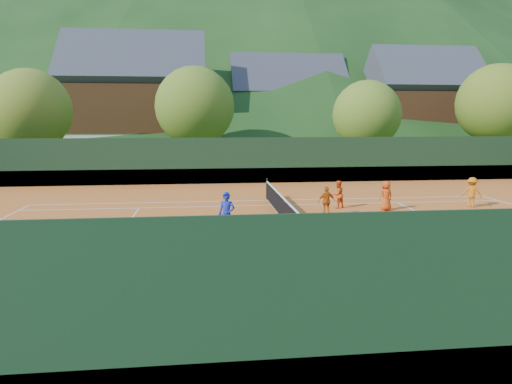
{
  "coord_description": "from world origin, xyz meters",
  "views": [
    {
      "loc": [
        -3.22,
        -17.69,
        4.24
      ],
      "look_at": [
        -1.25,
        0.0,
        1.36
      ],
      "focal_mm": 32.0,
      "sensor_mm": 36.0,
      "label": 1
    }
  ],
  "objects": [
    {
      "name": "court_lines",
      "position": [
        0.0,
        0.0,
        0.02
      ],
      "size": [
        23.83,
        11.03,
        0.0
      ],
      "color": "white",
      "rests_on": "clay_court"
    },
    {
      "name": "tennis_ball_11",
      "position": [
        -7.64,
        -6.98,
        0.05
      ],
      "size": [
        0.07,
        0.07,
        0.07
      ],
      "primitive_type": "sphere",
      "color": "#B9DC24",
      "rests_on": "clay_court"
    },
    {
      "name": "tennis_ball_0",
      "position": [
        4.01,
        -7.76,
        0.05
      ],
      "size": [
        0.07,
        0.07,
        0.07
      ],
      "primitive_type": "sphere",
      "color": "#B9DC24",
      "rests_on": "clay_court"
    },
    {
      "name": "chalet_left",
      "position": [
        -10.0,
        30.0,
        5.65
      ],
      "size": [
        13.8,
        9.93,
        12.92
      ],
      "color": "beige",
      "rests_on": "ground"
    },
    {
      "name": "tennis_ball_2",
      "position": [
        2.07,
        -5.55,
        0.05
      ],
      "size": [
        0.07,
        0.07,
        0.07
      ],
      "primitive_type": "sphere",
      "color": "#B9DC24",
      "rests_on": "clay_court"
    },
    {
      "name": "mountain_far_right",
      "position": [
        90.0,
        150.0,
        47.5
      ],
      "size": [
        260.0,
        260.0,
        95.0
      ],
      "primitive_type": "cone",
      "color": "#163613",
      "rests_on": "ground"
    },
    {
      "name": "tennis_ball_15",
      "position": [
        -2.52,
        -2.85,
        0.05
      ],
      "size": [
        0.07,
        0.07,
        0.07
      ],
      "primitive_type": "sphere",
      "color": "#B9DC24",
      "rests_on": "clay_court"
    },
    {
      "name": "chalet_right",
      "position": [
        20.0,
        30.0,
        5.26
      ],
      "size": [
        11.5,
        8.82,
        11.91
      ],
      "color": "beige",
      "rests_on": "ground"
    },
    {
      "name": "tennis_ball_8",
      "position": [
        -5.32,
        -7.54,
        0.05
      ],
      "size": [
        0.07,
        0.07,
        0.07
      ],
      "primitive_type": "sphere",
      "color": "#B9DC24",
      "rests_on": "clay_court"
    },
    {
      "name": "tennis_ball_4",
      "position": [
        -4.68,
        -3.84,
        0.05
      ],
      "size": [
        0.07,
        0.07,
        0.07
      ],
      "primitive_type": "sphere",
      "color": "#B9DC24",
      "rests_on": "clay_court"
    },
    {
      "name": "tennis_ball_10",
      "position": [
        -6.01,
        -1.91,
        0.05
      ],
      "size": [
        0.07,
        0.07,
        0.07
      ],
      "primitive_type": "sphere",
      "color": "#B9DC24",
      "rests_on": "clay_court"
    },
    {
      "name": "tennis_ball_16",
      "position": [
        -7.21,
        -2.76,
        0.05
      ],
      "size": [
        0.07,
        0.07,
        0.07
      ],
      "primitive_type": "sphere",
      "color": "#B9DC24",
      "rests_on": "clay_court"
    },
    {
      "name": "tennis_ball_14",
      "position": [
        -4.23,
        -5.88,
        0.05
      ],
      "size": [
        0.07,
        0.07,
        0.07
      ],
      "primitive_type": "sphere",
      "color": "#B9DC24",
      "rests_on": "clay_court"
    },
    {
      "name": "student_c",
      "position": [
        5.06,
        2.29,
        0.71
      ],
      "size": [
        0.77,
        0.61,
        1.38
      ],
      "primitive_type": "imported",
      "rotation": [
        0.0,
        0.0,
        3.42
      ],
      "color": "#D94C13",
      "rests_on": "clay_court"
    },
    {
      "name": "tree_d",
      "position": [
        22.0,
        20.0,
        5.52
      ],
      "size": [
        6.8,
        6.8,
        8.93
      ],
      "color": "#41271A",
      "rests_on": "ground"
    },
    {
      "name": "tennis_ball_18",
      "position": [
        -8.62,
        -1.52,
        0.05
      ],
      "size": [
        0.07,
        0.07,
        0.07
      ],
      "primitive_type": "sphere",
      "color": "#B9DC24",
      "rests_on": "clay_court"
    },
    {
      "name": "ground",
      "position": [
        0.0,
        0.0,
        0.0
      ],
      "size": [
        400.0,
        400.0,
        0.0
      ],
      "primitive_type": "plane",
      "color": "#2F4D18",
      "rests_on": "ground"
    },
    {
      "name": "tree_b",
      "position": [
        -4.0,
        20.0,
        5.19
      ],
      "size": [
        6.4,
        6.4,
        8.4
      ],
      "color": "#402719",
      "rests_on": "ground"
    },
    {
      "name": "tennis_ball_1",
      "position": [
        -4.2,
        -6.4,
        0.05
      ],
      "size": [
        0.07,
        0.07,
        0.07
      ],
      "primitive_type": "sphere",
      "color": "#B9DC24",
      "rests_on": "clay_court"
    },
    {
      "name": "perimeter_fence",
      "position": [
        0.0,
        0.0,
        1.27
      ],
      "size": [
        40.4,
        24.24,
        3.0
      ],
      "color": "black",
      "rests_on": "clay_court"
    },
    {
      "name": "tennis_net",
      "position": [
        0.0,
        0.0,
        0.52
      ],
      "size": [
        0.1,
        12.07,
        1.1
      ],
      "color": "black",
      "rests_on": "clay_court"
    },
    {
      "name": "student_d",
      "position": [
        9.45,
        2.59,
        0.74
      ],
      "size": [
        1.07,
        0.86,
        1.44
      ],
      "primitive_type": "imported",
      "rotation": [
        0.0,
        0.0,
        2.73
      ],
      "color": "orange",
      "rests_on": "clay_court"
    },
    {
      "name": "coach",
      "position": [
        -2.5,
        -1.78,
        0.85
      ],
      "size": [
        0.7,
        0.56,
        1.65
      ],
      "primitive_type": "imported",
      "rotation": [
        0.0,
        0.0,
        -0.32
      ],
      "color": "#172698",
      "rests_on": "clay_court"
    },
    {
      "name": "chalet_mid",
      "position": [
        6.0,
        34.0,
        4.99
      ],
      "size": [
        12.65,
        8.82,
        11.45
      ],
      "color": "beige",
      "rests_on": "ground"
    },
    {
      "name": "tennis_ball_7",
      "position": [
        5.15,
        -5.82,
        0.05
      ],
      "size": [
        0.07,
        0.07,
        0.07
      ],
      "primitive_type": "sphere",
      "color": "#B9DC24",
      "rests_on": "clay_court"
    },
    {
      "name": "tree_a",
      "position": [
        -16.0,
        18.0,
        4.87
      ],
      "size": [
        6.0,
        6.0,
        7.88
      ],
      "color": "#432C1B",
      "rests_on": "ground"
    },
    {
      "name": "student_b",
      "position": [
        2.0,
        1.39,
        0.67
      ],
      "size": [
        0.8,
        0.4,
        1.31
      ],
      "primitive_type": "imported",
      "rotation": [
        0.0,
        0.0,
        3.25
      ],
      "color": "#D36112",
      "rests_on": "clay_court"
    },
    {
      "name": "tennis_ball_9",
      "position": [
        -3.1,
        -3.59,
        0.05
      ],
      "size": [
        0.07,
        0.07,
        0.07
      ],
      "primitive_type": "sphere",
      "color": "#B9DC24",
      "rests_on": "clay_court"
    },
    {
      "name": "tennis_ball_6",
      "position": [
        -8.44,
        -3.54,
        0.05
      ],
      "size": [
        0.07,
        0.07,
        0.07
      ],
      "primitive_type": "sphere",
      "color": "#B9DC24",
      "rests_on": "clay_court"
    },
    {
      "name": "student_a",
      "position": [
        3.01,
        3.09,
        0.67
      ],
      "size": [
        0.79,
        0.72,
        1.31
      ],
      "primitive_type": "imported",
      "rotation": [
        0.0,
        0.0,
        3.57
      ],
      "color": "#FC5B16",
      "rests_on": "clay_court"
    },
    {
      "name": "ball_hopper",
      "position": [
        -8.01,
        -3.69,
        0.77
      ],
      "size": [
        0.57,
        0.57,
        1.0
      ],
      "color": "black",
      "rests_on": "clay_court"
    },
    {
      "name": "tree_c",
      "position": [
        10.0,
        19.0,
        4.54
      ],
      "size": [
        5.6,
        5.6,
        7.35
      ],
      "color": "#3E2818",
      "rests_on": "ground"
    },
    {
      "name": "tennis_ball_17",
      "position": [
        -6.49,
        -7.01,
        0.05
      ],
      "size": [
        0.07,
        0.07,
        0.07
      ],
      "primitive_type": "sphere",
      "color": "#B9DC24",
      "rests_on": "clay_court"
    },
    {
      "name": "clay_court",
      "position": [
        0.0,
        0.0,
        0.01
      ],
      "size": [
        40.0,
        24.0,
        0.02
      ],
      "primitive_type": "cube",
      "color": "#C75F20",
      "rests_on": "ground"
    },
    {
      "name": "tennis_ball_3",
      "position": [
        -7.63,
        -6.54,
        0.05
      ],
      "size": [
        0.07,
        0.07,
        0.07
      ],
      "primitive_type": "sphere",
      "color": "#B9DC24",
      "rests_on": "clay_court"
    }
  ]
}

